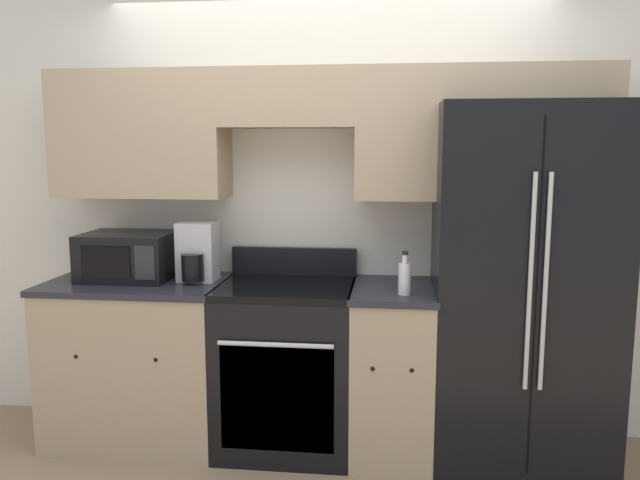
{
  "coord_description": "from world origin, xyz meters",
  "views": [
    {
      "loc": [
        0.39,
        -2.98,
        1.67
      ],
      "look_at": [
        -0.0,
        0.31,
        1.18
      ],
      "focal_mm": 35.0,
      "sensor_mm": 36.0,
      "label": 1
    }
  ],
  "objects": [
    {
      "name": "ground_plane",
      "position": [
        0.0,
        0.0,
        0.0
      ],
      "size": [
        12.0,
        12.0,
        0.0
      ],
      "primitive_type": "plane",
      "color": "#937A5B"
    },
    {
      "name": "wall_back",
      "position": [
        0.01,
        0.6,
        1.45
      ],
      "size": [
        8.0,
        0.39,
        2.6
      ],
      "color": "silver",
      "rests_on": "ground_plane"
    },
    {
      "name": "lower_cabinets_left",
      "position": [
        -1.04,
        0.31,
        0.47
      ],
      "size": [
        0.99,
        0.64,
        0.93
      ],
      "color": "tan",
      "rests_on": "ground_plane"
    },
    {
      "name": "lower_cabinets_right",
      "position": [
        0.4,
        0.31,
        0.47
      ],
      "size": [
        0.45,
        0.64,
        0.93
      ],
      "color": "tan",
      "rests_on": "ground_plane"
    },
    {
      "name": "oven_range",
      "position": [
        -0.19,
        0.31,
        0.47
      ],
      "size": [
        0.74,
        0.65,
        1.09
      ],
      "color": "black",
      "rests_on": "ground_plane"
    },
    {
      "name": "refrigerator",
      "position": [
        1.07,
        0.34,
        0.95
      ],
      "size": [
        0.92,
        0.72,
        1.89
      ],
      "color": "black",
      "rests_on": "ground_plane"
    },
    {
      "name": "microwave",
      "position": [
        -1.1,
        0.36,
        1.06
      ],
      "size": [
        0.5,
        0.39,
        0.26
      ],
      "color": "black",
      "rests_on": "lower_cabinets_left"
    },
    {
      "name": "bottle",
      "position": [
        0.45,
        0.15,
        1.02
      ],
      "size": [
        0.07,
        0.07,
        0.22
      ],
      "color": "silver",
      "rests_on": "lower_cabinets_right"
    },
    {
      "name": "coffee_maker",
      "position": [
        -0.7,
        0.35,
        1.08
      ],
      "size": [
        0.21,
        0.25,
        0.33
      ],
      "color": "#B7B7BC",
      "rests_on": "lower_cabinets_left"
    }
  ]
}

